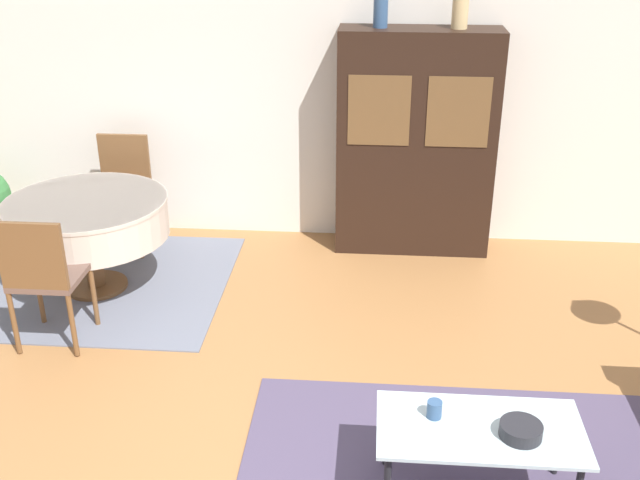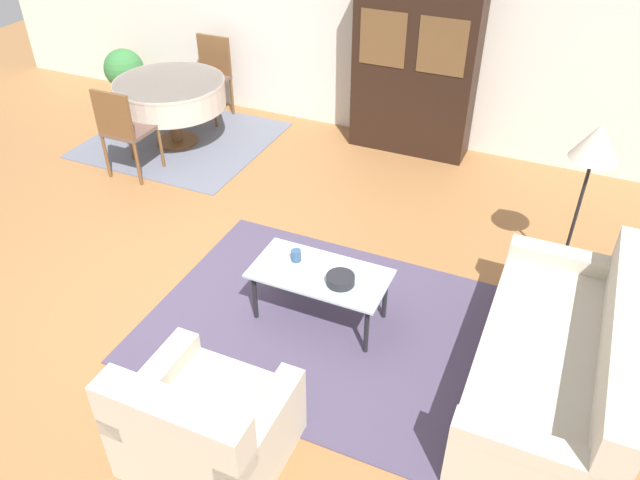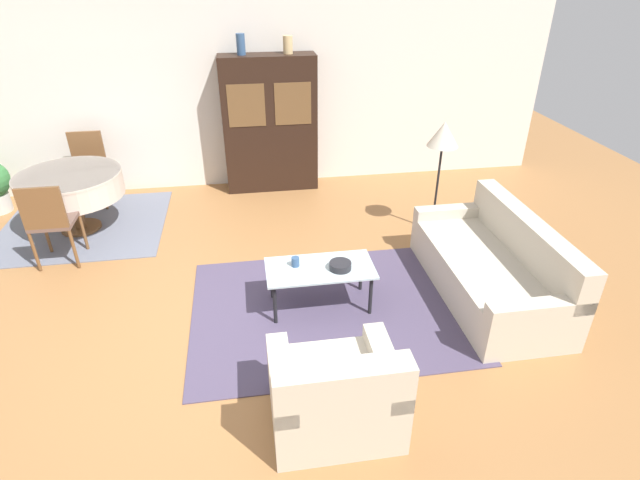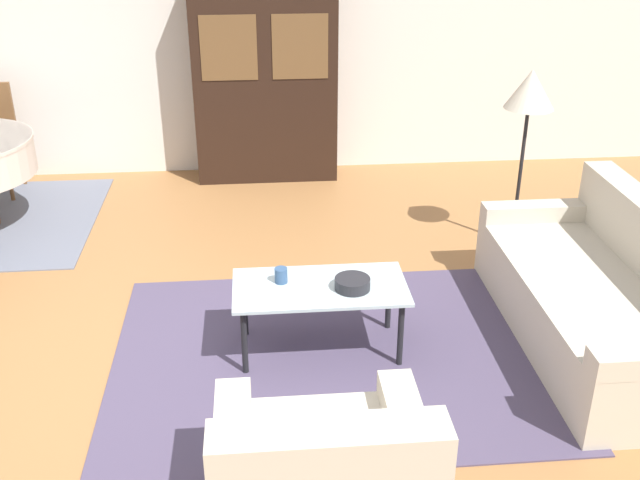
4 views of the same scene
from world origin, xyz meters
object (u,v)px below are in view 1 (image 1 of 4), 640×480
display_cabinet (415,144)px  dining_chair_far (123,184)px  coffee_table (480,435)px  cup (434,409)px  vase_short (460,14)px  dining_chair_near (43,273)px  dining_table (87,218)px  bowl (521,430)px  vase_tall (381,10)px

display_cabinet → dining_chair_far: display_cabinet is taller
coffee_table → display_cabinet: display_cabinet is taller
cup → vase_short: vase_short is taller
display_cabinet → dining_chair_near: display_cabinet is taller
coffee_table → cup: bearing=164.4°
coffee_table → vase_short: (0.05, 3.05, 1.61)m
dining_chair_near → vase_short: vase_short is taller
dining_table → bowl: bearing=-35.8°
coffee_table → dining_table: 3.44m
bowl → vase_short: (-0.13, 3.10, 1.53)m
dining_table → vase_tall: (2.18, 0.99, 1.42)m
coffee_table → cup: size_ratio=11.10×
display_cabinet → bowl: display_cabinet is taller
display_cabinet → dining_table: display_cabinet is taller
dining_table → dining_chair_near: bearing=-90.0°
dining_chair_far → vase_tall: size_ratio=3.68×
cup → bowl: bearing=-15.7°
coffee_table → cup: cup is taller
vase_short → bowl: bearing=-87.5°
display_cabinet → dining_chair_near: size_ratio=1.95×
dining_chair_far → vase_short: (2.80, 0.15, 1.44)m
dining_chair_near → bowl: bearing=-23.5°
dining_chair_far → vase_short: bearing=-176.8°
vase_short → display_cabinet: bearing=-179.8°
coffee_table → dining_chair_near: bearing=156.0°
display_cabinet → vase_tall: bearing=179.8°
dining_table → bowl: (2.93, -2.11, -0.12)m
bowl → vase_tall: 3.54m
dining_table → dining_chair_far: size_ratio=1.27×
display_cabinet → vase_tall: vase_tall is taller
dining_table → display_cabinet: bearing=21.5°
vase_tall → vase_short: (0.62, 0.00, -0.02)m
vase_short → dining_table: bearing=-160.5°
coffee_table → cup: 0.25m
cup → vase_tall: (-0.34, 2.98, 1.53)m
coffee_table → dining_chair_far: size_ratio=1.06×
dining_table → dining_chair_far: (0.00, 0.83, -0.04)m
dining_chair_far → vase_tall: (2.18, 0.15, 1.46)m
coffee_table → display_cabinet: (-0.24, 3.05, 0.55)m
dining_chair_far → cup: (2.52, -2.83, -0.07)m
bowl → vase_tall: (-0.75, 3.10, 1.54)m
dining_chair_near → dining_table: bearing=90.0°
cup → bowl: (0.41, -0.12, -0.01)m
dining_table → vase_short: 3.28m
dining_table → dining_chair_near: (0.00, -0.83, -0.04)m
dining_chair_far → cup: 3.79m
bowl → vase_short: vase_short is taller
vase_tall → vase_short: 0.62m
bowl → vase_tall: size_ratio=0.79×
coffee_table → display_cabinet: 3.10m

